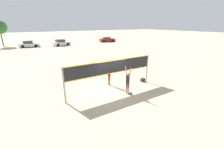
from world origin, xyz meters
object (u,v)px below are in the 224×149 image
object	(u,v)px
player_blocker	(109,72)
parked_car_mid	(107,40)
parked_car_near	(61,43)
player_spiker	(128,80)
volleyball	(131,93)
gear_bag	(143,80)
parked_car_far	(29,44)
volleyball_net	(112,69)

from	to	relation	value
player_blocker	parked_car_mid	world-z (taller)	player_blocker
player_blocker	parked_car_near	size ratio (longest dim) A/B	0.50
player_spiker	volleyball	bearing A→B (deg)	-155.59
parked_car_near	parked_car_mid	world-z (taller)	parked_car_near
player_blocker	parked_car_near	bearing A→B (deg)	174.45
player_spiker	parked_car_near	xyz separation A→B (m)	(2.37, 29.62, -0.46)
gear_bag	parked_car_far	xyz separation A→B (m)	(-7.21, 29.63, 0.46)
volleyball	parked_car_near	xyz separation A→B (m)	(2.25, 29.87, 0.54)
volleyball_net	player_spiker	distance (m)	1.45
gear_bag	parked_car_near	bearing A→B (deg)	90.81
gear_bag	parked_car_mid	xyz separation A→B (m)	(13.00, 29.24, 0.48)
player_blocker	volleyball	distance (m)	2.73
volleyball	player_blocker	bearing A→B (deg)	99.41
volleyball_net	volleyball	distance (m)	2.30
player_blocker	parked_car_near	world-z (taller)	player_blocker
parked_car_far	parked_car_near	bearing A→B (deg)	-4.48
volleyball_net	parked_car_near	xyz separation A→B (m)	(3.09, 28.55, -1.14)
player_spiker	volleyball	world-z (taller)	player_spiker
player_blocker	parked_car_mid	xyz separation A→B (m)	(16.07, 28.34, -0.55)
volleyball	parked_car_mid	bearing A→B (deg)	63.06
player_blocker	gear_bag	size ratio (longest dim) A/B	6.13
volleyball_net	volleyball	bearing A→B (deg)	-57.83
player_spiker	parked_car_mid	world-z (taller)	player_spiker
volleyball_net	parked_car_near	size ratio (longest dim) A/B	1.67
volleyball_net	player_blocker	distance (m)	1.37
player_spiker	parked_car_near	size ratio (longest dim) A/B	0.48
volleyball_net	player_blocker	size ratio (longest dim) A/B	3.33
volleyball	parked_car_mid	distance (m)	34.57
volleyball	parked_car_far	bearing A→B (deg)	98.30
player_spiker	parked_car_mid	distance (m)	34.39
player_spiker	volleyball	distance (m)	1.04
player_spiker	gear_bag	world-z (taller)	player_spiker
volleyball_net	parked_car_far	xyz separation A→B (m)	(-3.72, 29.89, -1.18)
parked_car_near	volleyball_net	bearing A→B (deg)	-108.68
gear_bag	volleyball_net	bearing A→B (deg)	-175.81
gear_bag	volleyball	bearing A→B (deg)	-149.29
parked_car_mid	parked_car_near	bearing A→B (deg)	-165.65
volleyball_net	volleyball	xyz separation A→B (m)	(0.83, -1.32, -1.68)
gear_bag	player_blocker	bearing A→B (deg)	163.67
volleyball	gear_bag	size ratio (longest dim) A/B	0.61
volleyball_net	parked_car_far	size ratio (longest dim) A/B	1.68
parked_car_far	gear_bag	bearing A→B (deg)	-69.71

